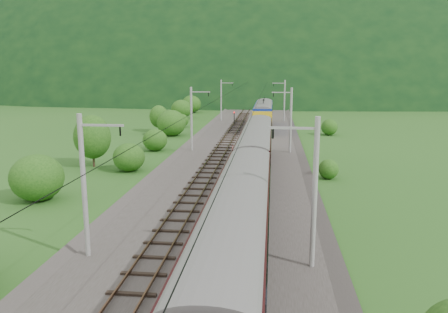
# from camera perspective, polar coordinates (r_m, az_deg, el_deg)

# --- Properties ---
(ground) EXTENTS (600.00, 600.00, 0.00)m
(ground) POSITION_cam_1_polar(r_m,az_deg,el_deg) (24.77, -3.56, -14.03)
(ground) COLOR #25551A
(ground) RESTS_ON ground
(railbed) EXTENTS (14.00, 220.00, 0.30)m
(railbed) POSITION_cam_1_polar(r_m,az_deg,el_deg) (33.91, -0.66, -6.54)
(railbed) COLOR #38332D
(railbed) RESTS_ON ground
(track_left) EXTENTS (2.40, 220.00, 0.27)m
(track_left) POSITION_cam_1_polar(r_m,az_deg,el_deg) (34.21, -4.67, -6.03)
(track_left) COLOR #533623
(track_left) RESTS_ON railbed
(track_right) EXTENTS (2.40, 220.00, 0.27)m
(track_right) POSITION_cam_1_polar(r_m,az_deg,el_deg) (33.65, 3.43, -6.32)
(track_right) COLOR #533623
(track_right) RESTS_ON railbed
(catenary_left) EXTENTS (2.54, 192.28, 8.00)m
(catenary_left) POSITION_cam_1_polar(r_m,az_deg,el_deg) (55.27, -4.20, 5.10)
(catenary_left) COLOR gray
(catenary_left) RESTS_ON railbed
(catenary_right) EXTENTS (2.54, 192.28, 8.00)m
(catenary_right) POSITION_cam_1_polar(r_m,az_deg,el_deg) (54.39, 8.63, 4.90)
(catenary_right) COLOR gray
(catenary_right) RESTS_ON railbed
(overhead_wires) EXTENTS (4.83, 198.00, 0.03)m
(overhead_wires) POSITION_cam_1_polar(r_m,az_deg,el_deg) (32.43, -0.68, 5.21)
(overhead_wires) COLOR black
(overhead_wires) RESTS_ON ground
(mountain_main) EXTENTS (504.00, 360.00, 244.00)m
(mountain_main) POSITION_cam_1_polar(r_m,az_deg,el_deg) (282.22, 5.63, 9.34)
(mountain_main) COLOR black
(mountain_main) RESTS_ON ground
(mountain_ridge) EXTENTS (336.00, 280.00, 132.00)m
(mountain_ridge) POSITION_cam_1_polar(r_m,az_deg,el_deg) (345.19, -14.89, 9.41)
(mountain_ridge) COLOR black
(mountain_ridge) RESTS_ON ground
(hazard_post_near) EXTENTS (0.17, 0.17, 1.55)m
(hazard_post_near) POSITION_cam_1_polar(r_m,az_deg,el_deg) (50.23, 1.15, 0.53)
(hazard_post_near) COLOR red
(hazard_post_near) RESTS_ON railbed
(hazard_post_far) EXTENTS (0.15, 0.15, 1.44)m
(hazard_post_far) POSITION_cam_1_polar(r_m,az_deg,el_deg) (60.97, 3.18, 2.42)
(hazard_post_far) COLOR red
(hazard_post_far) RESTS_ON railbed
(signal) EXTENTS (0.26, 0.26, 2.33)m
(signal) POSITION_cam_1_polar(r_m,az_deg,el_deg) (81.42, 1.34, 5.20)
(signal) COLOR black
(signal) RESTS_ON railbed
(vegetation_left) EXTENTS (13.07, 146.96, 6.61)m
(vegetation_left) POSITION_cam_1_polar(r_m,az_deg,el_deg) (42.99, -18.33, -0.26)
(vegetation_left) COLOR #1A4612
(vegetation_left) RESTS_ON ground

